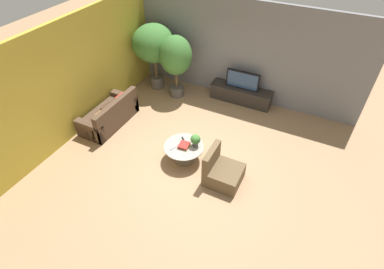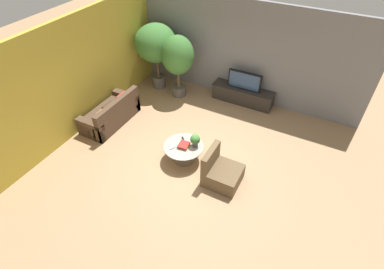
# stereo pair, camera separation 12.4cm
# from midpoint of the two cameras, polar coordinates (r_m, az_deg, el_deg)

# --- Properties ---
(ground_plane) EXTENTS (24.00, 24.00, 0.00)m
(ground_plane) POSITION_cam_midpoint_polar(r_m,az_deg,el_deg) (7.65, -0.08, -4.22)
(ground_plane) COLOR #9E7A56
(back_wall_stone) EXTENTS (7.40, 0.12, 3.00)m
(back_wall_stone) POSITION_cam_midpoint_polar(r_m,az_deg,el_deg) (9.30, 9.65, 15.33)
(back_wall_stone) COLOR slate
(back_wall_stone) RESTS_ON ground
(side_wall_left) EXTENTS (0.12, 7.40, 3.00)m
(side_wall_left) POSITION_cam_midpoint_polar(r_m,az_deg,el_deg) (8.58, -19.48, 11.28)
(side_wall_left) COLOR gold
(side_wall_left) RESTS_ON ground
(media_console) EXTENTS (1.92, 0.50, 0.50)m
(media_console) POSITION_cam_midpoint_polar(r_m,az_deg,el_deg) (9.54, 10.00, 7.42)
(media_console) COLOR #2D2823
(media_console) RESTS_ON ground
(television) EXTENTS (1.02, 0.13, 0.55)m
(television) POSITION_cam_midpoint_polar(r_m,az_deg,el_deg) (9.28, 10.35, 10.04)
(television) COLOR black
(television) RESTS_ON media_console
(coffee_table) EXTENTS (0.98, 0.98, 0.45)m
(coffee_table) POSITION_cam_midpoint_polar(r_m,az_deg,el_deg) (7.37, -1.12, -2.98)
(coffee_table) COLOR #756656
(coffee_table) RESTS_ON ground
(couch_by_wall) EXTENTS (0.84, 1.75, 0.84)m
(couch_by_wall) POSITION_cam_midpoint_polar(r_m,az_deg,el_deg) (8.82, -14.76, 3.79)
(couch_by_wall) COLOR #4C3828
(couch_by_wall) RESTS_ON ground
(armchair_wicker) EXTENTS (0.80, 0.76, 0.86)m
(armchair_wicker) POSITION_cam_midpoint_polar(r_m,az_deg,el_deg) (6.94, 6.04, -7.21)
(armchair_wicker) COLOR brown
(armchair_wicker) RESTS_ON ground
(potted_palm_tall) EXTENTS (1.33, 1.33, 2.12)m
(potted_palm_tall) POSITION_cam_midpoint_polar(r_m,az_deg,el_deg) (9.69, -6.48, 16.68)
(potted_palm_tall) COLOR #514C47
(potted_palm_tall) RESTS_ON ground
(potted_palm_corner) EXTENTS (0.98, 0.98, 1.99)m
(potted_palm_corner) POSITION_cam_midpoint_polar(r_m,az_deg,el_deg) (9.24, -2.35, 14.48)
(potted_palm_corner) COLOR #514C47
(potted_palm_corner) RESTS_ON ground
(potted_plant_tabletop) EXTENTS (0.24, 0.24, 0.33)m
(potted_plant_tabletop) POSITION_cam_midpoint_polar(r_m,az_deg,el_deg) (7.15, 1.10, -1.04)
(potted_plant_tabletop) COLOR #514C47
(potted_plant_tabletop) RESTS_ON coffee_table
(book_stack) EXTENTS (0.27, 0.29, 0.07)m
(book_stack) POSITION_cam_midpoint_polar(r_m,az_deg,el_deg) (7.24, -1.09, -2.05)
(book_stack) COLOR gold
(book_stack) RESTS_ON coffee_table
(remote_black) EXTENTS (0.14, 0.14, 0.02)m
(remote_black) POSITION_cam_midpoint_polar(r_m,az_deg,el_deg) (7.46, -1.24, -0.85)
(remote_black) COLOR black
(remote_black) RESTS_ON coffee_table
(remote_silver) EXTENTS (0.09, 0.16, 0.02)m
(remote_silver) POSITION_cam_midpoint_polar(r_m,az_deg,el_deg) (7.23, -3.18, -2.54)
(remote_silver) COLOR gray
(remote_silver) RESTS_ON coffee_table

